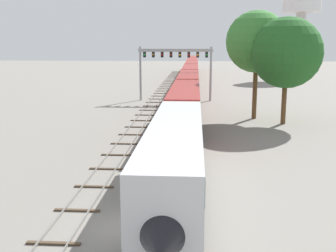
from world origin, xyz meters
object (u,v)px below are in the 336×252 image
object	(u,v)px
passenger_train	(190,77)
water_tower	(302,7)
trackside_tree_mid	(257,42)
trackside_tree_left	(287,53)
signal_gantry	(175,61)

from	to	relation	value
passenger_train	water_tower	size ratio (longest dim) A/B	5.98
passenger_train	trackside_tree_mid	world-z (taller)	trackside_tree_mid
water_tower	trackside_tree_left	distance (m)	69.61
water_tower	trackside_tree_left	size ratio (longest dim) A/B	1.92
signal_gantry	water_tower	distance (m)	57.71
trackside_tree_left	trackside_tree_mid	distance (m)	4.63
signal_gantry	trackside_tree_mid	bearing A→B (deg)	-56.24
passenger_train	water_tower	distance (m)	45.60
signal_gantry	passenger_train	bearing A→B (deg)	81.75
passenger_train	trackside_tree_left	size ratio (longest dim) A/B	11.45
passenger_train	signal_gantry	xyz separation A→B (m)	(-2.25, -15.51, 3.88)
passenger_train	trackside_tree_mid	size ratio (longest dim) A/B	10.64
water_tower	signal_gantry	bearing A→B (deg)	-123.07
passenger_train	trackside_tree_mid	xyz separation A→B (m)	(8.46, -31.53, 6.85)
trackside_tree_mid	passenger_train	bearing A→B (deg)	105.02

